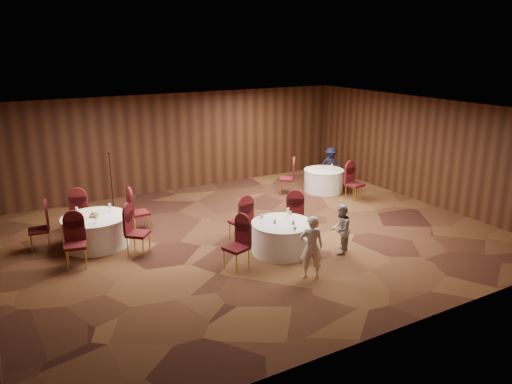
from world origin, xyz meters
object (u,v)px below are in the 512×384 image
woman_a (311,247)px  woman_b (341,229)px  mic_stand (112,193)px  table_right (324,180)px  table_left (96,231)px  table_main (282,237)px  man_c (331,165)px

woman_a → woman_b: bearing=-126.9°
mic_stand → table_right: bearing=-13.5°
table_right → mic_stand: mic_stand is taller
woman_a → mic_stand: bearing=-43.3°
mic_stand → woman_a: size_ratio=1.25×
woman_a → table_left: bearing=-22.8°
table_left → mic_stand: 2.73m
woman_b → table_right: bearing=-160.7°
table_main → woman_b: 1.38m
mic_stand → woman_b: mic_stand is taller
table_right → woman_b: woman_b is taller
woman_a → man_c: size_ratio=1.11×
table_left → man_c: man_c is taller
table_left → woman_a: 5.36m
woman_a → woman_b: 1.50m
mic_stand → table_left: bearing=-112.8°
table_right → man_c: bearing=41.6°
mic_stand → woman_a: 6.99m
mic_stand → man_c: 7.53m
table_main → woman_a: (-0.19, -1.42, 0.31)m
table_main → woman_a: bearing=-97.5°
table_main → woman_b: size_ratio=1.21×
table_main → mic_stand: size_ratio=0.84×
table_main → woman_a: size_ratio=1.06×
woman_b → table_main: bearing=-70.3°
table_right → man_c: size_ratio=1.05×
table_right → man_c: man_c is taller
woman_a → table_main: bearing=-71.6°
table_left → mic_stand: mic_stand is taller
table_main → man_c: 6.51m
mic_stand → woman_b: size_ratio=1.44×
woman_a → man_c: bearing=-105.0°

